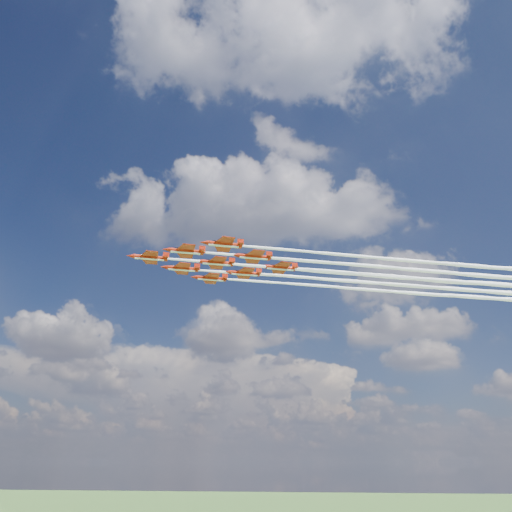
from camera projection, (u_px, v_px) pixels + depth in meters
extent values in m
cylinder|color=#A41C09|center=(150.00, 257.00, 149.85)|extent=(9.04, 4.46, 1.26)
cone|color=#A41C09|center=(130.00, 256.00, 148.73)|extent=(2.60, 2.00, 1.26)
cone|color=#A41C09|center=(168.00, 259.00, 150.90)|extent=(2.02, 1.69, 1.15)
ellipsoid|color=black|center=(142.00, 255.00, 149.60)|extent=(2.61, 1.83, 0.82)
cube|color=#A41C09|center=(152.00, 258.00, 149.94)|extent=(7.20, 11.19, 0.16)
cube|color=#A41C09|center=(165.00, 259.00, 150.75)|extent=(2.98, 4.44, 0.14)
cube|color=#A41C09|center=(166.00, 256.00, 151.19)|extent=(1.77, 0.81, 2.07)
cube|color=white|center=(150.00, 259.00, 149.63)|extent=(8.42, 4.04, 0.14)
cylinder|color=#A41C09|center=(186.00, 251.00, 145.30)|extent=(9.04, 4.46, 1.26)
cone|color=#A41C09|center=(166.00, 249.00, 144.18)|extent=(2.60, 2.00, 1.26)
cone|color=#A41C09|center=(204.00, 253.00, 146.35)|extent=(2.02, 1.69, 1.15)
ellipsoid|color=black|center=(178.00, 249.00, 145.05)|extent=(2.61, 1.83, 0.82)
cube|color=#A41C09|center=(188.00, 251.00, 145.39)|extent=(7.20, 11.19, 0.16)
cube|color=#A41C09|center=(201.00, 252.00, 146.20)|extent=(2.98, 4.44, 0.14)
cube|color=#A41C09|center=(202.00, 249.00, 146.64)|extent=(1.77, 0.81, 2.07)
cube|color=white|center=(185.00, 253.00, 145.08)|extent=(8.42, 4.04, 0.14)
cylinder|color=#A41C09|center=(182.00, 268.00, 158.36)|extent=(9.04, 4.46, 1.26)
cone|color=#A41C09|center=(163.00, 267.00, 157.24)|extent=(2.60, 2.00, 1.26)
cone|color=#A41C09|center=(199.00, 270.00, 159.41)|extent=(2.02, 1.69, 1.15)
ellipsoid|color=black|center=(175.00, 266.00, 158.11)|extent=(2.61, 1.83, 0.82)
cube|color=#A41C09|center=(184.00, 269.00, 158.45)|extent=(7.20, 11.19, 0.16)
cube|color=#A41C09|center=(196.00, 270.00, 159.25)|extent=(2.98, 4.44, 0.14)
cube|color=#A41C09|center=(197.00, 267.00, 159.69)|extent=(1.77, 0.81, 2.07)
cube|color=white|center=(182.00, 270.00, 158.14)|extent=(8.42, 4.04, 0.14)
cylinder|color=#A41C09|center=(224.00, 244.00, 140.75)|extent=(9.04, 4.46, 1.26)
cone|color=#A41C09|center=(203.00, 242.00, 139.63)|extent=(2.60, 2.00, 1.26)
cone|color=#A41C09|center=(243.00, 246.00, 141.80)|extent=(2.02, 1.69, 1.15)
ellipsoid|color=black|center=(216.00, 242.00, 140.50)|extent=(2.61, 1.83, 0.82)
cube|color=#A41C09|center=(226.00, 245.00, 140.84)|extent=(7.20, 11.19, 0.16)
cube|color=#A41C09|center=(240.00, 246.00, 141.65)|extent=(2.98, 4.44, 0.14)
cube|color=#A41C09|center=(241.00, 242.00, 142.09)|extent=(1.77, 0.81, 2.07)
cube|color=white|center=(224.00, 246.00, 140.53)|extent=(8.42, 4.04, 0.14)
cylinder|color=#A41C09|center=(217.00, 263.00, 153.80)|extent=(9.04, 4.46, 1.26)
cone|color=#A41C09|center=(198.00, 261.00, 152.69)|extent=(2.60, 2.00, 1.26)
cone|color=#A41C09|center=(234.00, 264.00, 154.86)|extent=(2.02, 1.69, 1.15)
ellipsoid|color=black|center=(209.00, 261.00, 153.56)|extent=(2.61, 1.83, 0.82)
cube|color=#A41C09|center=(218.00, 263.00, 153.89)|extent=(7.20, 11.19, 0.16)
cube|color=#A41C09|center=(231.00, 264.00, 154.70)|extent=(2.98, 4.44, 0.14)
cube|color=#A41C09|center=(232.00, 261.00, 155.14)|extent=(1.77, 0.81, 2.07)
cube|color=white|center=(217.00, 264.00, 153.58)|extent=(8.42, 4.04, 0.14)
cylinder|color=#A41C09|center=(211.00, 278.00, 166.86)|extent=(9.04, 4.46, 1.26)
cone|color=#A41C09|center=(193.00, 277.00, 165.74)|extent=(2.60, 2.00, 1.26)
cone|color=#A41C09|center=(227.00, 279.00, 167.91)|extent=(2.02, 1.69, 1.15)
ellipsoid|color=black|center=(204.00, 276.00, 166.61)|extent=(2.61, 1.83, 0.82)
cube|color=#A41C09|center=(212.00, 279.00, 166.95)|extent=(7.20, 11.19, 0.16)
cube|color=#A41C09|center=(224.00, 279.00, 167.75)|extent=(2.98, 4.44, 0.14)
cube|color=#A41C09|center=(225.00, 276.00, 168.19)|extent=(1.77, 0.81, 2.07)
cube|color=white|center=(211.00, 280.00, 166.64)|extent=(8.42, 4.04, 0.14)
cylinder|color=#A41C09|center=(254.00, 257.00, 149.25)|extent=(9.04, 4.46, 1.26)
cone|color=#A41C09|center=(235.00, 255.00, 148.14)|extent=(2.60, 2.00, 1.26)
cone|color=#A41C09|center=(271.00, 258.00, 150.31)|extent=(2.02, 1.69, 1.15)
ellipsoid|color=black|center=(246.00, 254.00, 149.00)|extent=(2.61, 1.83, 0.82)
cube|color=#A41C09|center=(255.00, 257.00, 149.34)|extent=(7.20, 11.19, 0.16)
cube|color=#A41C09|center=(269.00, 258.00, 150.15)|extent=(2.98, 4.44, 0.14)
cube|color=#A41C09|center=(269.00, 255.00, 150.59)|extent=(1.77, 0.81, 2.07)
cube|color=white|center=(254.00, 258.00, 149.03)|extent=(8.42, 4.04, 0.14)
cylinder|color=#A41C09|center=(244.00, 273.00, 162.31)|extent=(9.04, 4.46, 1.26)
cone|color=#A41C09|center=(227.00, 272.00, 161.19)|extent=(2.60, 2.00, 1.26)
cone|color=#A41C09|center=(261.00, 274.00, 163.36)|extent=(2.02, 1.69, 1.15)
ellipsoid|color=black|center=(238.00, 271.00, 162.06)|extent=(2.61, 1.83, 0.82)
cube|color=#A41C09|center=(246.00, 273.00, 162.40)|extent=(7.20, 11.19, 0.16)
cube|color=#A41C09|center=(258.00, 274.00, 163.20)|extent=(2.98, 4.44, 0.14)
cube|color=#A41C09|center=(259.00, 271.00, 163.64)|extent=(1.77, 0.81, 2.07)
cube|color=white|center=(244.00, 275.00, 162.09)|extent=(8.42, 4.04, 0.14)
cylinder|color=#A41C09|center=(280.00, 268.00, 157.76)|extent=(9.04, 4.46, 1.26)
cone|color=#A41C09|center=(263.00, 266.00, 156.64)|extent=(2.60, 2.00, 1.26)
cone|color=#A41C09|center=(297.00, 269.00, 158.81)|extent=(2.02, 1.69, 1.15)
ellipsoid|color=black|center=(273.00, 266.00, 157.51)|extent=(2.61, 1.83, 0.82)
cube|color=#A41C09|center=(282.00, 268.00, 157.85)|extent=(7.20, 11.19, 0.16)
cube|color=#A41C09|center=(294.00, 269.00, 158.65)|extent=(2.98, 4.44, 0.14)
cube|color=#A41C09|center=(295.00, 266.00, 159.09)|extent=(1.77, 0.81, 2.07)
cube|color=white|center=(280.00, 269.00, 157.54)|extent=(8.42, 4.04, 0.14)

